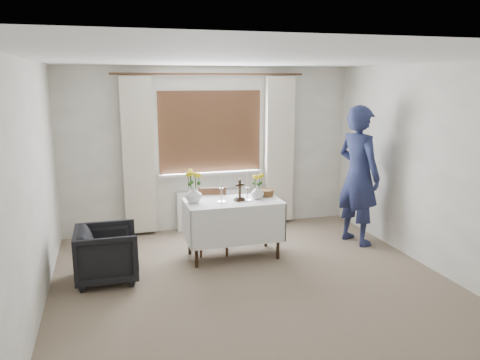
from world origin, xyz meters
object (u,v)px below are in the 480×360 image
at_px(flower_vase_left, 194,194).
at_px(flower_vase_right, 257,192).
at_px(altar_table, 233,229).
at_px(wooden_cross, 240,190).
at_px(wooden_chair, 213,222).
at_px(person, 358,175).
at_px(armchair, 107,254).

bearing_deg(flower_vase_left, flower_vase_right, -2.92).
height_order(altar_table, wooden_cross, wooden_cross).
distance_m(wooden_chair, wooden_cross, 0.61).
xyz_separation_m(person, flower_vase_left, (-2.35, -0.00, -0.11)).
xyz_separation_m(wooden_cross, flower_vase_left, (-0.59, 0.08, -0.03)).
height_order(wooden_chair, flower_vase_left, flower_vase_left).
bearing_deg(armchair, flower_vase_left, -70.99).
relative_size(altar_table, flower_vase_right, 7.00).
relative_size(wooden_cross, flower_vase_left, 1.28).
distance_m(altar_table, flower_vase_left, 0.71).
distance_m(altar_table, wooden_chair, 0.32).
relative_size(wooden_chair, armchair, 1.23).
xyz_separation_m(altar_table, wooden_chair, (-0.22, 0.22, 0.05)).
bearing_deg(armchair, wooden_chair, -68.56).
bearing_deg(person, flower_vase_left, 73.19).
height_order(wooden_chair, armchair, wooden_chair).
bearing_deg(flower_vase_right, armchair, -170.35).
bearing_deg(wooden_chair, flower_vase_right, -9.87).
distance_m(wooden_chair, flower_vase_left, 0.55).
height_order(armchair, wooden_cross, wooden_cross).
bearing_deg(wooden_chair, armchair, -148.24).
relative_size(altar_table, wooden_cross, 4.42).
bearing_deg(flower_vase_left, person, 0.04).
distance_m(person, flower_vase_right, 1.51).
height_order(wooden_cross, flower_vase_left, wooden_cross).
bearing_deg(altar_table, armchair, -168.86).
xyz_separation_m(altar_table, person, (1.84, 0.06, 0.60)).
bearing_deg(wooden_cross, altar_table, 150.40).
bearing_deg(flower_vase_left, altar_table, -6.43).
bearing_deg(armchair, wooden_cross, -79.91).
distance_m(wooden_chair, armchair, 1.49).
bearing_deg(flower_vase_right, wooden_cross, -171.53).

